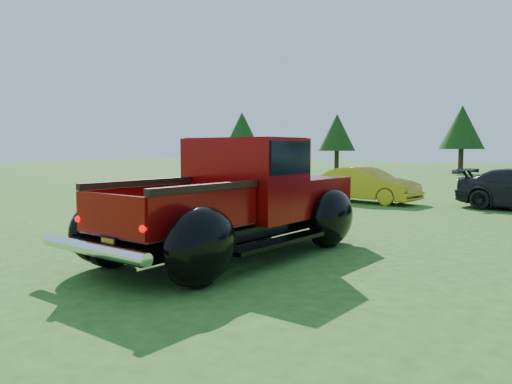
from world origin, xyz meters
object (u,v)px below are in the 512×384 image
Objects in this scene: tree_far_west at (242,130)px; tree_mid_left at (462,127)px; tree_west at (337,133)px; show_car_red at (257,175)px; show_car_yellow at (366,185)px; pickup_truck at (245,198)px.

tree_far_west is 1.04× the size of tree_mid_left.
tree_far_west is at bearing -176.99° from tree_mid_left.
tree_mid_left is at bearing 12.53° from tree_west.
show_car_red is at bearing -75.45° from tree_west.
tree_far_west reaches higher than tree_mid_left.
tree_west is 0.92× the size of tree_mid_left.
pickup_truck is at bearing -163.79° from show_car_yellow.
show_car_yellow is at bearing -86.20° from tree_mid_left.
show_car_red is (-4.10, -20.90, -2.67)m from tree_mid_left.
pickup_truck is (2.78, -31.64, -2.42)m from tree_mid_left.
tree_far_west is at bearing 174.29° from tree_west.
tree_west is 1.10× the size of show_car_red.
tree_far_west reaches higher than show_car_yellow.
tree_mid_left is at bearing 99.09° from pickup_truck.
tree_mid_left reaches higher than pickup_truck.
tree_west reaches higher than show_car_yellow.
tree_mid_left is 0.89× the size of pickup_truck.
tree_mid_left is (19.00, 1.00, -0.14)m from tree_far_west.
tree_far_west is at bearing 51.75° from show_car_yellow.
pickup_truck is 9.17m from show_car_yellow.
show_car_yellow is at bearing 102.08° from pickup_truck.
tree_west reaches higher than show_car_red.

